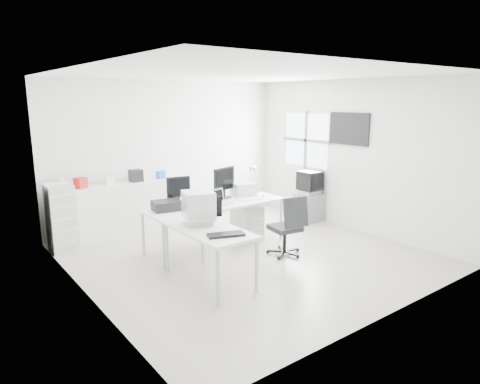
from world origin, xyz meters
TOP-DOWN VIEW (x-y plane):
  - floor at (0.00, 0.00)m, footprint 5.00×5.00m
  - ceiling at (0.00, 0.00)m, footprint 5.00×5.00m
  - back_wall at (0.00, 2.50)m, footprint 5.00×0.02m
  - left_wall at (-2.50, 0.00)m, footprint 0.02×5.00m
  - right_wall at (2.50, 0.00)m, footprint 0.02×5.00m
  - window at (2.48, 1.20)m, footprint 0.02×1.20m
  - wall_picture at (2.47, 0.10)m, footprint 0.04×0.90m
  - main_desk at (-0.17, 0.65)m, footprint 2.40×0.80m
  - side_desk at (-1.02, -0.45)m, footprint 0.70×1.40m
  - drawer_pedestal at (0.53, 0.70)m, footprint 0.40×0.50m
  - inkjet_printer at (-1.02, 0.75)m, footprint 0.47×0.40m
  - lcd_monitor_small at (-0.72, 0.90)m, footprint 0.42×0.28m
  - lcd_monitor_large at (0.18, 0.90)m, footprint 0.56×0.35m
  - laptop at (-0.12, 0.55)m, footprint 0.37×0.38m
  - white_keyboard at (0.48, 0.50)m, footprint 0.45×0.17m
  - white_mouse at (0.78, 0.55)m, footprint 0.06×0.06m
  - laser_printer at (0.58, 0.87)m, footprint 0.45×0.41m
  - desk_lamp at (0.93, 0.95)m, footprint 0.15×0.15m
  - crt_monitor at (-1.02, -0.20)m, footprint 0.45×0.45m
  - black_keyboard at (-1.02, -0.85)m, footprint 0.51×0.33m
  - office_chair at (0.50, -0.32)m, footprint 0.64×0.64m
  - tv_cabinet at (2.22, 0.80)m, footprint 0.52×0.43m
  - crt_tv at (2.22, 0.80)m, footprint 0.50×0.48m
  - sideboard at (-1.06, 2.24)m, footprint 1.91×0.48m
  - clutter_box_a at (-1.86, 2.24)m, footprint 0.23×0.22m
  - clutter_box_b at (-1.36, 2.24)m, footprint 0.15×0.13m
  - clutter_box_c at (-0.86, 2.24)m, footprint 0.22×0.20m
  - clutter_box_d at (-0.36, 2.24)m, footprint 0.15×0.14m
  - clutter_bottle at (-2.16, 2.28)m, footprint 0.07×0.07m
  - filing_cabinet at (-2.28, 2.01)m, footprint 0.39×0.46m

SIDE VIEW (x-z plane):
  - floor at x=0.00m, z-range -0.01..0.01m
  - tv_cabinet at x=2.22m, z-range 0.00..0.57m
  - drawer_pedestal at x=0.53m, z-range 0.00..0.60m
  - main_desk at x=-0.17m, z-range 0.00..0.75m
  - side_desk at x=-1.02m, z-range 0.00..0.75m
  - sideboard at x=-1.06m, z-range 0.00..0.96m
  - office_chair at x=0.50m, z-range 0.00..0.98m
  - filing_cabinet at x=-2.28m, z-range 0.00..1.11m
  - white_keyboard at x=0.48m, z-range 0.75..0.77m
  - black_keyboard at x=-1.02m, z-range 0.75..0.78m
  - white_mouse at x=0.78m, z-range 0.75..0.81m
  - crt_tv at x=2.22m, z-range 0.57..1.02m
  - inkjet_printer at x=-1.02m, z-range 0.75..0.90m
  - laptop at x=-0.12m, z-range 0.75..0.96m
  - laser_printer at x=0.58m, z-range 0.75..0.97m
  - crt_monitor at x=-1.02m, z-range 0.75..1.16m
  - desk_lamp at x=0.93m, z-range 0.75..1.20m
  - lcd_monitor_small at x=-0.72m, z-range 0.75..1.24m
  - lcd_monitor_large at x=0.18m, z-range 0.75..1.29m
  - clutter_box_d at x=-0.36m, z-range 0.96..1.10m
  - clutter_box_b at x=-1.36m, z-range 0.96..1.10m
  - clutter_box_a at x=-1.86m, z-range 0.96..1.14m
  - clutter_box_c at x=-0.86m, z-range 0.96..1.18m
  - clutter_bottle at x=-2.16m, z-range 0.96..1.18m
  - back_wall at x=0.00m, z-range 0.00..2.80m
  - left_wall at x=-2.50m, z-range 0.00..2.80m
  - right_wall at x=2.50m, z-range 0.00..2.80m
  - window at x=2.48m, z-range 1.05..2.15m
  - wall_picture at x=2.47m, z-range 1.60..2.20m
  - ceiling at x=0.00m, z-range 2.79..2.80m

